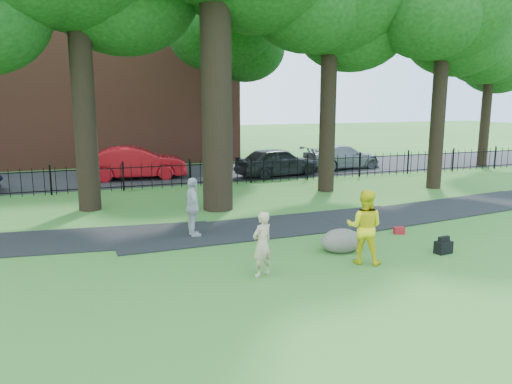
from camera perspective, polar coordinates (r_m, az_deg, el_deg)
name	(u,v)px	position (r m, az deg, el deg)	size (l,w,h in m)	color
ground	(293,269)	(12.29, 4.27, -8.82)	(120.00, 120.00, 0.00)	#337027
footpath	(273,227)	(16.10, 1.98, -4.02)	(36.00, 2.60, 0.03)	black
street	(175,174)	(27.31, -9.27, 2.02)	(80.00, 7.00, 0.02)	black
iron_fence	(190,174)	(23.34, -7.57, 2.06)	(44.00, 0.04, 1.20)	black
brick_building	(87,67)	(34.65, -18.73, 13.40)	(18.00, 8.00, 12.00)	brown
woman	(262,244)	(11.62, 0.72, -5.96)	(0.56, 0.37, 1.54)	tan
man	(364,227)	(12.75, 12.29, -3.91)	(0.91, 0.71, 1.88)	yellow
pedestrian	(193,207)	(14.91, -7.23, -1.76)	(1.05, 0.44, 1.79)	#B0B0B5
boulder	(341,239)	(13.77, 9.73, -5.31)	(1.14, 0.86, 0.67)	#686656
backpack	(443,247)	(14.32, 20.62, -5.93)	(0.45, 0.28, 0.33)	black
red_bag	(399,230)	(15.89, 16.04, -4.25)	(0.31, 0.20, 0.22)	maroon
red_sedan	(136,163)	(26.04, -13.59, 3.26)	(1.74, 5.00, 1.65)	red
grey_car	(278,162)	(26.18, 2.47, 3.46)	(1.81, 4.50, 1.53)	black
silver_car	(342,157)	(29.41, 9.75, 3.99)	(1.94, 4.78, 1.39)	gray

